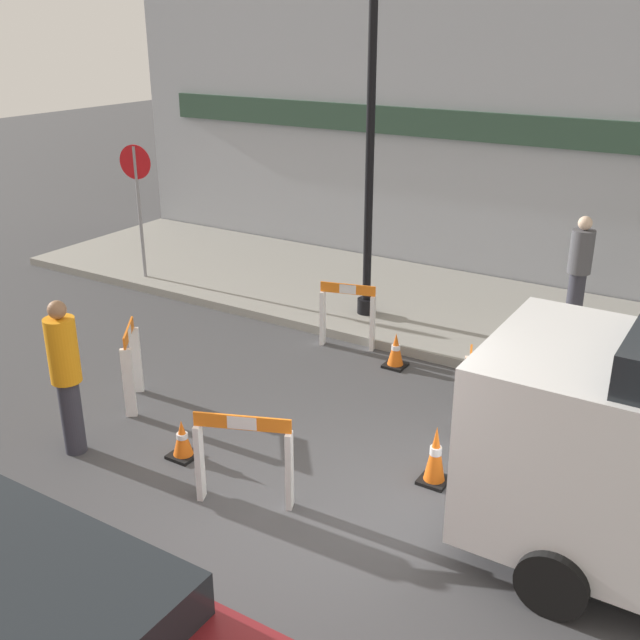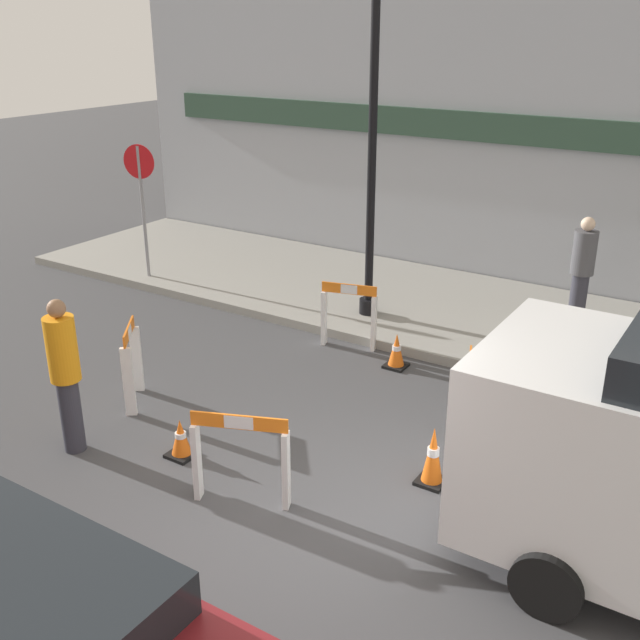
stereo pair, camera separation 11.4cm
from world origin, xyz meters
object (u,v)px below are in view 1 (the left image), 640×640
object	(u,v)px
person_worker	(66,373)
streetlamp_post	(372,85)
stop_sign	(138,190)
person_pedestrian	(579,266)

from	to	relation	value
person_worker	streetlamp_post	bearing A→B (deg)	25.40
streetlamp_post	person_worker	bearing A→B (deg)	-99.85
stop_sign	person_worker	distance (m)	5.84
stop_sign	streetlamp_post	bearing A→B (deg)	172.99
streetlamp_post	person_pedestrian	world-z (taller)	streetlamp_post
person_pedestrian	streetlamp_post	bearing A→B (deg)	26.85
streetlamp_post	person_worker	world-z (taller)	streetlamp_post
stop_sign	person_worker	xyz separation A→B (m)	(3.43, -4.66, -0.76)
streetlamp_post	person_pedestrian	xyz separation A→B (m)	(2.92, 1.37, -2.61)
stop_sign	person_pedestrian	size ratio (longest dim) A/B	1.42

